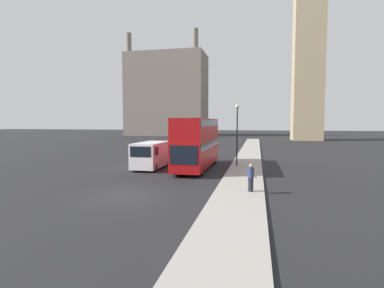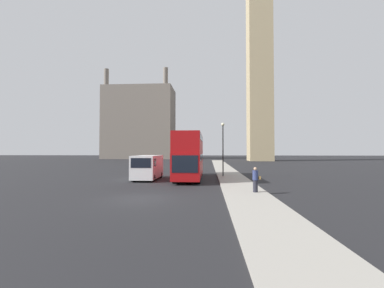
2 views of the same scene
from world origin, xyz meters
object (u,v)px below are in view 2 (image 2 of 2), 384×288
(red_double_decker_bus, at_px, (190,154))
(parked_sedan, at_px, (178,161))
(pedestrian, at_px, (255,180))
(clock_tower, at_px, (259,41))
(street_lamp, at_px, (223,141))
(white_van, at_px, (148,167))

(red_double_decker_bus, relative_size, parked_sedan, 2.36)
(pedestrian, height_order, parked_sedan, pedestrian)
(clock_tower, relative_size, pedestrian, 41.99)
(clock_tower, xyz_separation_m, pedestrian, (-11.69, -57.95, -34.03))
(red_double_decker_bus, distance_m, parked_sedan, 27.44)
(clock_tower, height_order, pedestrian, clock_tower)
(red_double_decker_bus, bearing_deg, clock_tower, 71.19)
(pedestrian, bearing_deg, street_lamp, 98.24)
(pedestrian, bearing_deg, white_van, 138.67)
(pedestrian, xyz_separation_m, parked_sedan, (-9.36, 36.01, -0.26))
(red_double_decker_bus, bearing_deg, white_van, -166.75)
(parked_sedan, bearing_deg, pedestrian, -75.42)
(white_van, relative_size, parked_sedan, 1.18)
(pedestrian, relative_size, parked_sedan, 0.37)
(clock_tower, height_order, street_lamp, clock_tower)
(parked_sedan, bearing_deg, red_double_decker_bus, -80.82)
(red_double_decker_bus, bearing_deg, pedestrian, -60.89)
(clock_tower, xyz_separation_m, parked_sedan, (-21.05, -21.94, -34.29))
(white_van, xyz_separation_m, pedestrian, (9.11, -8.01, -0.32))
(white_van, distance_m, street_lamp, 8.41)
(clock_tower, xyz_separation_m, street_lamp, (-13.21, -47.40, -31.08))
(white_van, distance_m, pedestrian, 12.13)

